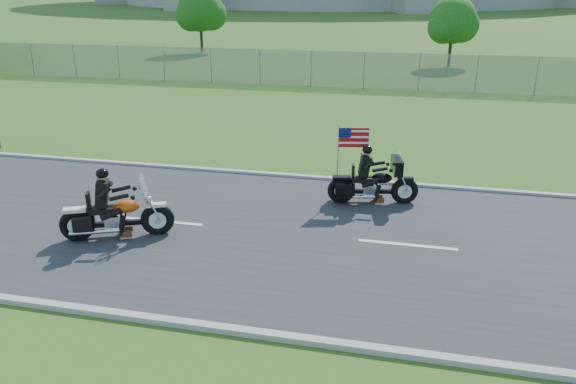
# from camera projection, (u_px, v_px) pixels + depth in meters

# --- Properties ---
(ground) EXTENTS (420.00, 420.00, 0.00)m
(ground) POSITION_uv_depth(u_px,v_px,m) (238.00, 230.00, 13.46)
(ground) COLOR #274D18
(ground) RESTS_ON ground
(road) EXTENTS (120.00, 8.00, 0.04)m
(road) POSITION_uv_depth(u_px,v_px,m) (238.00, 229.00, 13.46)
(road) COLOR #28282B
(road) RESTS_ON ground
(curb_north) EXTENTS (120.00, 0.18, 0.12)m
(curb_north) POSITION_uv_depth(u_px,v_px,m) (278.00, 175.00, 17.14)
(curb_north) COLOR #9E9B93
(curb_north) RESTS_ON ground
(curb_south) EXTENTS (120.00, 0.18, 0.12)m
(curb_south) POSITION_uv_depth(u_px,v_px,m) (167.00, 321.00, 9.75)
(curb_south) COLOR #9E9B93
(curb_south) RESTS_ON ground
(fence) EXTENTS (60.00, 0.03, 2.00)m
(fence) POSITION_uv_depth(u_px,v_px,m) (260.00, 67.00, 32.42)
(fence) COLOR gray
(fence) RESTS_ON ground
(tree_fence_near) EXTENTS (3.52, 3.28, 4.75)m
(tree_fence_near) POSITION_uv_depth(u_px,v_px,m) (453.00, 23.00, 38.58)
(tree_fence_near) COLOR #382316
(tree_fence_near) RESTS_ON ground
(tree_fence_mid) EXTENTS (3.96, 3.69, 5.30)m
(tree_fence_mid) POSITION_uv_depth(u_px,v_px,m) (201.00, 12.00, 46.30)
(tree_fence_mid) COLOR #382316
(tree_fence_mid) RESTS_ON ground
(motorcycle_lead) EXTENTS (2.43, 1.30, 1.73)m
(motorcycle_lead) POSITION_uv_depth(u_px,v_px,m) (115.00, 217.00, 12.84)
(motorcycle_lead) COLOR black
(motorcycle_lead) RESTS_ON ground
(motorcycle_follow) EXTENTS (2.40, 0.99, 2.02)m
(motorcycle_follow) POSITION_uv_depth(u_px,v_px,m) (373.00, 184.00, 14.87)
(motorcycle_follow) COLOR black
(motorcycle_follow) RESTS_ON ground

